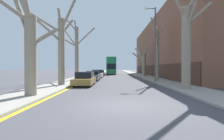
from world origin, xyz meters
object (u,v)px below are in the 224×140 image
parked_car_1 (93,76)px  parked_car_2 (97,74)px  street_tree_left_2 (76,50)px  street_tree_right_0 (186,42)px  double_decker_bus (112,65)px  street_tree_right_1 (157,51)px  street_tree_right_2 (143,62)px  lamp_post (155,41)px  parked_car_3 (100,73)px  parked_car_0 (85,79)px  street_tree_left_1 (60,46)px  street_tree_left_0 (29,47)px

parked_car_1 → parked_car_2: size_ratio=1.12×
street_tree_left_2 → street_tree_right_0: size_ratio=1.02×
parked_car_1 → double_decker_bus: bearing=84.6°
street_tree_right_1 → street_tree_right_2: size_ratio=1.20×
lamp_post → parked_car_2: bearing=131.1°
street_tree_right_1 → double_decker_bus: 26.34m
double_decker_bus → parked_car_3: (-2.32, -11.91, -1.97)m
street_tree_right_1 → parked_car_0: bearing=-146.6°
street_tree_left_1 → parked_car_2: (2.30, 13.95, -3.27)m
street_tree_right_1 → street_tree_left_0: bearing=-130.5°
street_tree_right_0 → parked_car_2: (-8.77, 17.10, -3.15)m
street_tree_left_1 → street_tree_right_0: size_ratio=0.99×
double_decker_bus → street_tree_right_0: bearing=-79.6°
street_tree_left_1 → street_tree_right_1: size_ratio=1.03×
street_tree_right_0 → parked_car_1: (-8.77, 10.53, -3.18)m
street_tree_right_1 → street_tree_right_2: 10.97m
street_tree_left_0 → parked_car_3: size_ratio=1.41×
street_tree_right_2 → parked_car_0: bearing=-117.7°
lamp_post → street_tree_left_1: bearing=-155.6°
street_tree_left_0 → parked_car_1: size_ratio=1.42×
street_tree_right_2 → lamp_post: (-0.72, -12.61, 2.20)m
street_tree_right_0 → lamp_post: lamp_post is taller
parked_car_1 → parked_car_3: bearing=90.0°
street_tree_right_2 → parked_car_1: size_ratio=1.52×
street_tree_right_1 → parked_car_0: 11.11m
street_tree_right_2 → street_tree_left_0: bearing=-114.8°
street_tree_right_1 → parked_car_1: bearing=173.7°
parked_car_1 → parked_car_2: 6.57m
street_tree_left_1 → double_decker_bus: bearing=81.8°
street_tree_right_0 → street_tree_right_2: bearing=90.0°
parked_car_1 → parked_car_3: parked_car_1 is taller
parked_car_0 → parked_car_3: bearing=90.0°
double_decker_bus → parked_car_0: size_ratio=2.26×
street_tree_left_1 → parked_car_2: street_tree_left_1 is taller
double_decker_bus → parked_car_0: (-2.32, -31.30, -1.95)m
street_tree_left_2 → parked_car_0: size_ratio=1.97×
street_tree_right_0 → parked_car_0: size_ratio=1.94×
lamp_post → street_tree_right_0: bearing=-84.9°
street_tree_left_2 → street_tree_right_0: 14.99m
parked_car_0 → street_tree_right_2: bearing=62.3°
street_tree_left_0 → street_tree_left_2: bearing=90.1°
street_tree_left_2 → street_tree_left_1: bearing=-90.5°
street_tree_left_2 → parked_car_0: (2.24, -6.44, -3.58)m
double_decker_bus → street_tree_left_0: bearing=-96.7°
lamp_post → street_tree_right_1: bearing=65.6°
street_tree_left_2 → street_tree_right_2: street_tree_left_2 is taller
street_tree_left_0 → street_tree_right_1: (11.06, 12.95, 0.98)m
street_tree_left_0 → street_tree_right_2: street_tree_right_2 is taller
parked_car_0 → lamp_post: (8.07, 4.13, 4.49)m
street_tree_right_2 → lamp_post: bearing=-93.2°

